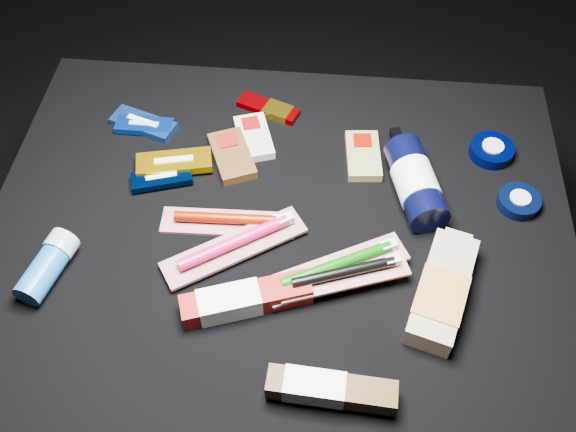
# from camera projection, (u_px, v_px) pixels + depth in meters

# --- Properties ---
(ground) EXTENTS (3.00, 3.00, 0.00)m
(ground) POSITION_uv_depth(u_px,v_px,m) (281.00, 335.00, 1.39)
(ground) COLOR black
(ground) RESTS_ON ground
(cloth_table) EXTENTS (0.98, 0.78, 0.40)m
(cloth_table) POSITION_uv_depth(u_px,v_px,m) (280.00, 288.00, 1.23)
(cloth_table) COLOR black
(cloth_table) RESTS_ON ground
(luna_bar_0) EXTENTS (0.13, 0.08, 0.02)m
(luna_bar_0) POSITION_uv_depth(u_px,v_px,m) (144.00, 124.00, 1.20)
(luna_bar_0) COLOR #194599
(luna_bar_0) RESTS_ON cloth_table
(luna_bar_1) EXTENTS (0.11, 0.04, 0.01)m
(luna_bar_1) POSITION_uv_depth(u_px,v_px,m) (144.00, 126.00, 1.20)
(luna_bar_1) COLOR #0833A5
(luna_bar_1) RESTS_ON cloth_table
(luna_bar_2) EXTENTS (0.11, 0.07, 0.01)m
(luna_bar_2) POSITION_uv_depth(u_px,v_px,m) (162.00, 178.00, 1.12)
(luna_bar_2) COLOR black
(luna_bar_2) RESTS_ON cloth_table
(luna_bar_3) EXTENTS (0.14, 0.08, 0.02)m
(luna_bar_3) POSITION_uv_depth(u_px,v_px,m) (174.00, 163.00, 1.13)
(luna_bar_3) COLOR #B48403
(luna_bar_3) RESTS_ON cloth_table
(clif_bar_0) EXTENTS (0.10, 0.13, 0.02)m
(clif_bar_0) POSITION_uv_depth(u_px,v_px,m) (231.00, 154.00, 1.15)
(clif_bar_0) COLOR #4C2E14
(clif_bar_0) RESTS_ON cloth_table
(clif_bar_1) EXTENTS (0.09, 0.12, 0.02)m
(clif_bar_1) POSITION_uv_depth(u_px,v_px,m) (254.00, 136.00, 1.18)
(clif_bar_1) COLOR beige
(clif_bar_1) RESTS_ON cloth_table
(clif_bar_2) EXTENTS (0.07, 0.11, 0.02)m
(clif_bar_2) POSITION_uv_depth(u_px,v_px,m) (363.00, 154.00, 1.15)
(clif_bar_2) COLOR olive
(clif_bar_2) RESTS_ON cloth_table
(power_bar) EXTENTS (0.12, 0.08, 0.01)m
(power_bar) POSITION_uv_depth(u_px,v_px,m) (271.00, 109.00, 1.23)
(power_bar) COLOR #830004
(power_bar) RESTS_ON cloth_table
(lotion_bottle) EXTENTS (0.11, 0.22, 0.07)m
(lotion_bottle) POSITION_uv_depth(u_px,v_px,m) (415.00, 182.00, 1.08)
(lotion_bottle) COLOR black
(lotion_bottle) RESTS_ON cloth_table
(cream_tin_upper) EXTENTS (0.08, 0.08, 0.02)m
(cream_tin_upper) POSITION_uv_depth(u_px,v_px,m) (492.00, 150.00, 1.16)
(cream_tin_upper) COLOR black
(cream_tin_upper) RESTS_ON cloth_table
(cream_tin_lower) EXTENTS (0.07, 0.07, 0.02)m
(cream_tin_lower) POSITION_uv_depth(u_px,v_px,m) (519.00, 201.00, 1.09)
(cream_tin_lower) COLOR black
(cream_tin_lower) RESTS_ON cloth_table
(bodywash_bottle) EXTENTS (0.12, 0.21, 0.04)m
(bodywash_bottle) POSITION_uv_depth(u_px,v_px,m) (442.00, 292.00, 0.97)
(bodywash_bottle) COLOR tan
(bodywash_bottle) RESTS_ON cloth_table
(deodorant_stick) EXTENTS (0.07, 0.13, 0.05)m
(deodorant_stick) POSITION_uv_depth(u_px,v_px,m) (48.00, 266.00, 0.99)
(deodorant_stick) COLOR #19599F
(deodorant_stick) RESTS_ON cloth_table
(toothbrush_pack_0) EXTENTS (0.22, 0.06, 0.02)m
(toothbrush_pack_0) POSITION_uv_depth(u_px,v_px,m) (230.00, 221.00, 1.06)
(toothbrush_pack_0) COLOR #BDB4B0
(toothbrush_pack_0) RESTS_ON cloth_table
(toothbrush_pack_1) EXTENTS (0.23, 0.18, 0.03)m
(toothbrush_pack_1) POSITION_uv_depth(u_px,v_px,m) (236.00, 244.00, 1.03)
(toothbrush_pack_1) COLOR #A59F9A
(toothbrush_pack_1) RESTS_ON cloth_table
(toothbrush_pack_2) EXTENTS (0.23, 0.16, 0.03)m
(toothbrush_pack_2) POSITION_uv_depth(u_px,v_px,m) (338.00, 267.00, 0.99)
(toothbrush_pack_2) COLOR #AAA49F
(toothbrush_pack_2) RESTS_ON cloth_table
(toothbrush_pack_3) EXTENTS (0.21, 0.11, 0.02)m
(toothbrush_pack_3) POSITION_uv_depth(u_px,v_px,m) (345.00, 274.00, 0.98)
(toothbrush_pack_3) COLOR beige
(toothbrush_pack_3) RESTS_ON cloth_table
(toothpaste_carton_red) EXTENTS (0.20, 0.11, 0.04)m
(toothpaste_carton_red) POSITION_uv_depth(u_px,v_px,m) (241.00, 301.00, 0.96)
(toothpaste_carton_red) COLOR maroon
(toothpaste_carton_red) RESTS_ON cloth_table
(toothpaste_carton_green) EXTENTS (0.18, 0.05, 0.03)m
(toothpaste_carton_green) POSITION_uv_depth(u_px,v_px,m) (325.00, 389.00, 0.88)
(toothpaste_carton_green) COLOR #3B2C0F
(toothpaste_carton_green) RESTS_ON cloth_table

